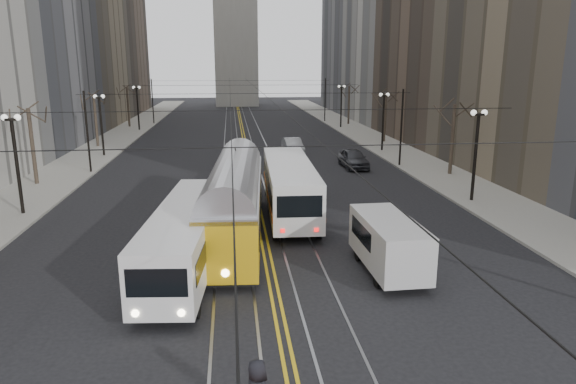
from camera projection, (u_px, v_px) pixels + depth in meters
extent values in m
cube|color=gray|center=(107.00, 145.00, 55.84)|extent=(5.00, 140.00, 0.15)
cube|color=gray|center=(375.00, 141.00, 59.06)|extent=(5.00, 140.00, 0.15)
cube|color=gray|center=(245.00, 143.00, 57.46)|extent=(4.80, 130.00, 0.02)
cube|color=gold|center=(245.00, 143.00, 57.46)|extent=(0.42, 130.00, 0.01)
cube|color=slate|center=(374.00, 1.00, 94.94)|extent=(16.00, 20.00, 40.00)
cylinder|color=black|center=(17.00, 168.00, 29.28)|extent=(0.20, 0.20, 5.60)
cylinder|color=black|center=(102.00, 127.00, 48.57)|extent=(0.20, 0.20, 5.60)
cylinder|color=black|center=(138.00, 110.00, 67.86)|extent=(0.20, 0.20, 5.60)
cylinder|color=black|center=(475.00, 159.00, 32.21)|extent=(0.20, 0.20, 5.60)
cylinder|color=black|center=(383.00, 124.00, 51.51)|extent=(0.20, 0.20, 5.60)
cylinder|color=black|center=(341.00, 108.00, 70.80)|extent=(0.20, 0.20, 5.60)
cylinder|color=#382D23|center=(33.00, 147.00, 36.78)|extent=(0.28, 0.28, 5.60)
cylinder|color=#382D23|center=(96.00, 121.00, 54.14)|extent=(0.28, 0.28, 5.60)
cylinder|color=#382D23|center=(128.00, 107.00, 71.51)|extent=(0.28, 0.28, 5.60)
cylinder|color=#382D23|center=(452.00, 140.00, 40.15)|extent=(0.28, 0.28, 5.60)
cylinder|color=#382D23|center=(385.00, 118.00, 57.51)|extent=(0.28, 0.28, 5.60)
cylinder|color=#382D23|center=(349.00, 106.00, 74.88)|extent=(0.28, 0.28, 5.60)
cylinder|color=black|center=(230.00, 89.00, 55.86)|extent=(0.03, 120.00, 0.03)
cylinder|color=black|center=(258.00, 89.00, 56.18)|extent=(0.03, 120.00, 0.03)
cylinder|color=black|center=(87.00, 133.00, 40.82)|extent=(0.16, 0.16, 6.60)
cylinder|color=black|center=(153.00, 102.00, 75.55)|extent=(0.16, 0.16, 6.60)
cylinder|color=black|center=(401.00, 128.00, 43.59)|extent=(0.16, 0.16, 6.60)
cylinder|color=black|center=(325.00, 100.00, 78.31)|extent=(0.16, 0.16, 6.60)
cube|color=silver|center=(187.00, 239.00, 21.67)|extent=(3.25, 11.20, 2.76)
cube|color=gold|center=(235.00, 207.00, 25.83)|extent=(3.45, 13.79, 3.22)
cube|color=silver|center=(289.00, 188.00, 30.02)|extent=(2.87, 11.72, 3.04)
cube|color=#BCBCBC|center=(388.00, 246.00, 21.50)|extent=(2.15, 5.30, 2.32)
imported|color=#383A3F|center=(353.00, 158.00, 43.73)|extent=(2.10, 4.79, 1.60)
imported|color=#9EA0A5|center=(293.00, 146.00, 50.58)|extent=(1.93, 4.73, 1.52)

